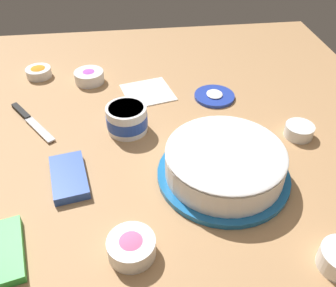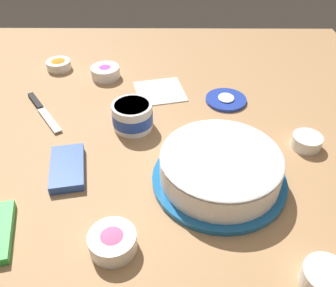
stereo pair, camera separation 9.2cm
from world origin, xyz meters
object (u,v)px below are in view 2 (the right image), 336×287
spreading_knife (41,109)px  sprinkle_bowl_orange (59,64)px  frosting_tub (132,115)px  candy_box_lower (67,168)px  sprinkle_bowl_blue (307,141)px  sprinkle_bowl_pink (113,241)px  paper_napkin (160,91)px  frosting_tub_lid (226,100)px  frosted_cake (220,168)px  sprinkle_bowl_yellow (325,278)px  sprinkle_bowl_rainbow (105,72)px

spreading_knife → sprinkle_bowl_orange: sprinkle_bowl_orange is taller
frosting_tub → candy_box_lower: size_ratio=0.75×
spreading_knife → sprinkle_bowl_blue: (0.17, 0.75, 0.01)m
sprinkle_bowl_pink → sprinkle_bowl_orange: size_ratio=1.13×
candy_box_lower → paper_napkin: bearing=138.7°
frosting_tub_lid → sprinkle_bowl_blue: sprinkle_bowl_blue is taller
frosting_tub_lid → frosting_tub: bearing=-64.5°
frosting_tub → paper_napkin: (-0.19, 0.07, -0.03)m
frosted_cake → sprinkle_bowl_pink: bearing=-50.6°
frosting_tub_lid → sprinkle_bowl_yellow: 0.62m
sprinkle_bowl_pink → candy_box_lower: size_ratio=0.63×
sprinkle_bowl_orange → candy_box_lower: (0.52, 0.14, -0.01)m
frosting_tub_lid → sprinkle_bowl_blue: bearing=40.3°
spreading_knife → candy_box_lower: size_ratio=1.36×
frosting_tub → sprinkle_bowl_rainbow: (-0.28, -0.12, -0.02)m
candy_box_lower → paper_napkin: (-0.37, 0.22, -0.01)m
frosted_cake → frosting_tub: 0.31m
sprinkle_bowl_blue → frosting_tub: bearing=-100.5°
frosting_tub → sprinkle_bowl_rainbow: frosting_tub is taller
frosting_tub → spreading_knife: frosting_tub is taller
frosting_tub → spreading_knife: (-0.08, -0.28, -0.03)m
frosted_cake → spreading_knife: frosted_cake is taller
spreading_knife → paper_napkin: bearing=106.7°
frosted_cake → sprinkle_bowl_blue: bearing=118.1°
frosting_tub → candy_box_lower: bearing=-38.6°
sprinkle_bowl_pink → paper_napkin: 0.59m
sprinkle_bowl_blue → candy_box_lower: sprinkle_bowl_blue is taller
frosting_tub_lid → sprinkle_bowl_orange: 0.60m
sprinkle_bowl_pink → sprinkle_bowl_rainbow: (-0.68, -0.11, -0.00)m
frosting_tub_lid → sprinkle_bowl_rainbow: sprinkle_bowl_rainbow is taller
frosted_cake → candy_box_lower: (-0.03, -0.37, -0.03)m
sprinkle_bowl_pink → sprinkle_bowl_yellow: (0.08, 0.39, -0.00)m
sprinkle_bowl_yellow → sprinkle_bowl_orange: size_ratio=1.00×
frosted_cake → paper_napkin: 0.43m
frosting_tub_lid → sprinkle_bowl_orange: sprinkle_bowl_orange is taller
sprinkle_bowl_blue → candy_box_lower: 0.62m
frosting_tub → spreading_knife: 0.30m
sprinkle_bowl_blue → candy_box_lower: bearing=-80.9°
paper_napkin → candy_box_lower: bearing=-30.4°
sprinkle_bowl_blue → sprinkle_bowl_yellow: (0.39, -0.08, 0.00)m
frosting_tub_lid → sprinkle_bowl_pink: (0.54, -0.29, 0.02)m
spreading_knife → sprinkle_bowl_pink: bearing=29.8°
sprinkle_bowl_rainbow → paper_napkin: sprinkle_bowl_rainbow is taller
frosting_tub → sprinkle_bowl_yellow: 0.61m
frosting_tub → spreading_knife: bearing=-105.8°
frosting_tub → candy_box_lower: (0.18, -0.15, -0.03)m
frosting_tub → frosting_tub_lid: size_ratio=0.90×
sprinkle_bowl_blue → paper_napkin: size_ratio=0.52×
sprinkle_bowl_pink → frosting_tub: bearing=179.0°
sprinkle_bowl_blue → sprinkle_bowl_rainbow: (-0.37, -0.58, 0.00)m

